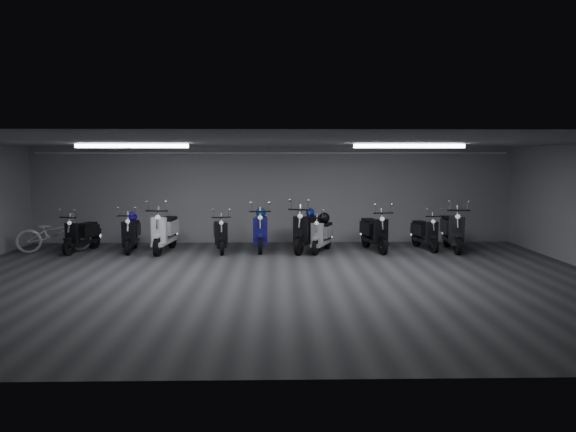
{
  "coord_description": "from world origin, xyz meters",
  "views": [
    {
      "loc": [
        0.11,
        -10.93,
        2.5
      ],
      "look_at": [
        0.39,
        2.5,
        1.05
      ],
      "focal_mm": 34.1,
      "sensor_mm": 36.0,
      "label": 1
    }
  ],
  "objects_px": {
    "scooter_5": "(307,224)",
    "scooter_9": "(453,224)",
    "scooter_6": "(322,230)",
    "scooter_4": "(261,225)",
    "scooter_2": "(165,225)",
    "helmet_0": "(132,216)",
    "scooter_0": "(81,229)",
    "scooter_1": "(131,228)",
    "helmet_1": "(261,213)",
    "scooter_8": "(425,228)",
    "helmet_2": "(324,218)",
    "scooter_3": "(220,229)",
    "helmet_3": "(310,212)",
    "scooter_7": "(374,226)",
    "bicycle": "(54,230)"
  },
  "relations": [
    {
      "from": "scooter_1",
      "to": "scooter_9",
      "type": "relative_size",
      "value": 0.88
    },
    {
      "from": "scooter_0",
      "to": "helmet_0",
      "type": "xyz_separation_m",
      "value": [
        1.27,
        0.28,
        0.31
      ]
    },
    {
      "from": "scooter_9",
      "to": "helmet_0",
      "type": "xyz_separation_m",
      "value": [
        -8.58,
        0.26,
        0.2
      ]
    },
    {
      "from": "scooter_8",
      "to": "helmet_0",
      "type": "height_order",
      "value": "scooter_8"
    },
    {
      "from": "helmet_1",
      "to": "scooter_4",
      "type": "bearing_deg",
      "value": -89.5
    },
    {
      "from": "scooter_6",
      "to": "scooter_4",
      "type": "bearing_deg",
      "value": -168.3
    },
    {
      "from": "scooter_5",
      "to": "scooter_9",
      "type": "distance_m",
      "value": 3.9
    },
    {
      "from": "bicycle",
      "to": "helmet_2",
      "type": "height_order",
      "value": "bicycle"
    },
    {
      "from": "helmet_1",
      "to": "helmet_2",
      "type": "relative_size",
      "value": 0.95
    },
    {
      "from": "scooter_0",
      "to": "scooter_8",
      "type": "relative_size",
      "value": 1.01
    },
    {
      "from": "scooter_2",
      "to": "scooter_4",
      "type": "distance_m",
      "value": 2.53
    },
    {
      "from": "scooter_8",
      "to": "helmet_1",
      "type": "relative_size",
      "value": 5.83
    },
    {
      "from": "scooter_0",
      "to": "helmet_0",
      "type": "distance_m",
      "value": 1.34
    },
    {
      "from": "scooter_2",
      "to": "helmet_1",
      "type": "height_order",
      "value": "scooter_2"
    },
    {
      "from": "scooter_2",
      "to": "helmet_0",
      "type": "distance_m",
      "value": 1.0
    },
    {
      "from": "scooter_1",
      "to": "scooter_9",
      "type": "bearing_deg",
      "value": -5.91
    },
    {
      "from": "helmet_2",
      "to": "helmet_3",
      "type": "distance_m",
      "value": 0.42
    },
    {
      "from": "scooter_4",
      "to": "scooter_5",
      "type": "bearing_deg",
      "value": -8.64
    },
    {
      "from": "scooter_7",
      "to": "scooter_1",
      "type": "bearing_deg",
      "value": 167.89
    },
    {
      "from": "helmet_1",
      "to": "scooter_5",
      "type": "bearing_deg",
      "value": -19.32
    },
    {
      "from": "scooter_0",
      "to": "helmet_3",
      "type": "height_order",
      "value": "scooter_0"
    },
    {
      "from": "scooter_6",
      "to": "scooter_7",
      "type": "xyz_separation_m",
      "value": [
        1.41,
        0.11,
        0.07
      ]
    },
    {
      "from": "scooter_3",
      "to": "scooter_7",
      "type": "height_order",
      "value": "scooter_7"
    },
    {
      "from": "scooter_4",
      "to": "scooter_6",
      "type": "relative_size",
      "value": 1.15
    },
    {
      "from": "scooter_3",
      "to": "scooter_0",
      "type": "bearing_deg",
      "value": 170.09
    },
    {
      "from": "scooter_2",
      "to": "helmet_2",
      "type": "xyz_separation_m",
      "value": [
        4.23,
        0.12,
        0.17
      ]
    },
    {
      "from": "scooter_8",
      "to": "scooter_0",
      "type": "bearing_deg",
      "value": 170.86
    },
    {
      "from": "scooter_1",
      "to": "bicycle",
      "type": "height_order",
      "value": "scooter_1"
    },
    {
      "from": "scooter_7",
      "to": "scooter_0",
      "type": "bearing_deg",
      "value": 168.3
    },
    {
      "from": "scooter_9",
      "to": "scooter_0",
      "type": "bearing_deg",
      "value": -174.59
    },
    {
      "from": "helmet_1",
      "to": "scooter_7",
      "type": "bearing_deg",
      "value": -8.07
    },
    {
      "from": "scooter_1",
      "to": "helmet_0",
      "type": "relative_size",
      "value": 6.25
    },
    {
      "from": "scooter_4",
      "to": "helmet_0",
      "type": "distance_m",
      "value": 3.46
    },
    {
      "from": "scooter_7",
      "to": "helmet_2",
      "type": "distance_m",
      "value": 1.35
    },
    {
      "from": "scooter_6",
      "to": "helmet_0",
      "type": "xyz_separation_m",
      "value": [
        -5.07,
        0.4,
        0.32
      ]
    },
    {
      "from": "helmet_0",
      "to": "bicycle",
      "type": "bearing_deg",
      "value": -173.53
    },
    {
      "from": "scooter_2",
      "to": "scooter_6",
      "type": "distance_m",
      "value": 4.15
    },
    {
      "from": "scooter_6",
      "to": "scooter_7",
      "type": "distance_m",
      "value": 1.42
    },
    {
      "from": "scooter_0",
      "to": "helmet_2",
      "type": "bearing_deg",
      "value": 16.72
    },
    {
      "from": "scooter_3",
      "to": "helmet_1",
      "type": "height_order",
      "value": "scooter_3"
    },
    {
      "from": "scooter_9",
      "to": "bicycle",
      "type": "distance_m",
      "value": 10.59
    },
    {
      "from": "scooter_9",
      "to": "scooter_6",
      "type": "bearing_deg",
      "value": -172.45
    },
    {
      "from": "scooter_0",
      "to": "scooter_6",
      "type": "height_order",
      "value": "scooter_0"
    },
    {
      "from": "scooter_5",
      "to": "helmet_2",
      "type": "relative_size",
      "value": 6.73
    },
    {
      "from": "scooter_6",
      "to": "helmet_1",
      "type": "height_order",
      "value": "scooter_6"
    },
    {
      "from": "scooter_0",
      "to": "scooter_7",
      "type": "height_order",
      "value": "scooter_7"
    },
    {
      "from": "scooter_4",
      "to": "helmet_0",
      "type": "bearing_deg",
      "value": 177.64
    },
    {
      "from": "helmet_1",
      "to": "scooter_9",
      "type": "bearing_deg",
      "value": -4.53
    },
    {
      "from": "scooter_3",
      "to": "scooter_9",
      "type": "height_order",
      "value": "scooter_9"
    },
    {
      "from": "scooter_1",
      "to": "helmet_1",
      "type": "xyz_separation_m",
      "value": [
        3.42,
        0.38,
        0.36
      ]
    }
  ]
}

